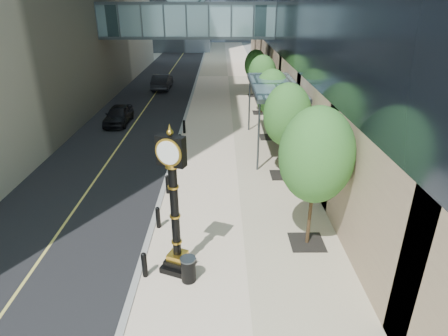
{
  "coord_description": "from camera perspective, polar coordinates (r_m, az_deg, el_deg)",
  "views": [
    {
      "loc": [
        0.06,
        -9.81,
        9.22
      ],
      "look_at": [
        0.19,
        5.54,
        2.31
      ],
      "focal_mm": 30.0,
      "sensor_mm": 36.0,
      "label": 1
    }
  ],
  "objects": [
    {
      "name": "ground",
      "position": [
        13.47,
        -0.66,
        -18.98
      ],
      "size": [
        320.0,
        320.0,
        0.0
      ],
      "primitive_type": "plane",
      "color": "gray",
      "rests_on": "ground"
    },
    {
      "name": "road",
      "position": [
        51.15,
        -8.66,
        13.6
      ],
      "size": [
        8.0,
        180.0,
        0.02
      ],
      "primitive_type": "cube",
      "color": "black",
      "rests_on": "ground"
    },
    {
      "name": "sidewalk",
      "position": [
        50.66,
        0.6,
        13.79
      ],
      "size": [
        8.0,
        180.0,
        0.06
      ],
      "primitive_type": "cube",
      "color": "beige",
      "rests_on": "ground"
    },
    {
      "name": "curb",
      "position": [
        50.74,
        -4.05,
        13.75
      ],
      "size": [
        0.25,
        180.0,
        0.07
      ],
      "primitive_type": "cube",
      "color": "gray",
      "rests_on": "ground"
    },
    {
      "name": "skywalk",
      "position": [
        37.97,
        -5.51,
        21.86
      ],
      "size": [
        17.0,
        4.2,
        5.8
      ],
      "color": "slate",
      "rests_on": "ground"
    },
    {
      "name": "entrance_canopy",
      "position": [
        24.58,
        7.69,
        12.22
      ],
      "size": [
        3.0,
        8.0,
        4.38
      ],
      "color": "#383F44",
      "rests_on": "ground"
    },
    {
      "name": "bollard_row",
      "position": [
        20.92,
        -8.03,
        -0.63
      ],
      "size": [
        0.2,
        16.2,
        0.9
      ],
      "color": "black",
      "rests_on": "sidewalk"
    },
    {
      "name": "street_trees",
      "position": [
        24.79,
        7.87,
        10.84
      ],
      "size": [
        2.81,
        28.54,
        5.77
      ],
      "color": "black",
      "rests_on": "sidewalk"
    },
    {
      "name": "street_clock",
      "position": [
        13.23,
        -7.49,
        -6.89
      ],
      "size": [
        1.34,
        1.34,
        5.46
      ],
      "rotation": [
        0.0,
        0.0,
        -0.39
      ],
      "color": "black",
      "rests_on": "sidewalk"
    },
    {
      "name": "trash_bin",
      "position": [
        13.75,
        -5.45,
        -15.22
      ],
      "size": [
        0.62,
        0.62,
        0.9
      ],
      "primitive_type": "cylinder",
      "rotation": [
        0.0,
        0.0,
        0.21
      ],
      "color": "black",
      "rests_on": "sidewalk"
    },
    {
      "name": "pedestrian",
      "position": [
        21.62,
        10.55,
        1.56
      ],
      "size": [
        0.84,
        0.7,
        1.95
      ],
      "primitive_type": "imported",
      "rotation": [
        0.0,
        0.0,
        3.54
      ],
      "color": "beige",
      "rests_on": "sidewalk"
    },
    {
      "name": "car_near",
      "position": [
        31.65,
        -15.78,
        7.82
      ],
      "size": [
        1.82,
        4.38,
        1.48
      ],
      "primitive_type": "imported",
      "rotation": [
        0.0,
        0.0,
        -0.02
      ],
      "color": "black",
      "rests_on": "road"
    },
    {
      "name": "car_far",
      "position": [
        43.73,
        -9.39,
        12.9
      ],
      "size": [
        1.87,
        5.1,
        1.67
      ],
      "primitive_type": "imported",
      "rotation": [
        0.0,
        0.0,
        3.12
      ],
      "color": "#222127",
      "rests_on": "road"
    }
  ]
}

